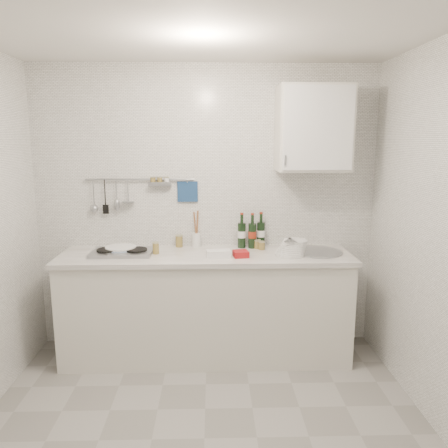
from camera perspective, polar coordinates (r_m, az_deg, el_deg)
name	(u,v)px	position (r m, az deg, el deg)	size (l,w,h in m)	color
floor	(204,438)	(3.08, -2.57, -26.19)	(3.00, 3.00, 0.00)	slate
ceiling	(200,16)	(2.54, -3.10, 25.51)	(3.00, 3.00, 0.00)	silver
back_wall	(206,209)	(3.91, -2.38, 1.95)	(3.00, 0.02, 2.50)	silver
counter	(207,308)	(3.83, -2.25, -10.91)	(2.44, 0.64, 0.96)	beige
wall_rail	(138,190)	(3.90, -11.22, 4.35)	(0.98, 0.09, 0.34)	#93969B
wall_cabinet	(314,129)	(3.77, 11.61, 12.09)	(0.60, 0.38, 0.70)	beige
plate_stack_hob	(120,250)	(3.80, -13.48, -3.28)	(0.29, 0.28, 0.05)	#4971A6
plate_stack_sink	(292,248)	(3.67, 8.92, -3.10)	(0.27, 0.26, 0.13)	white
wine_bottles	(252,230)	(3.86, 3.63, -0.82)	(0.25, 0.12, 0.31)	black
butter_dish	(219,254)	(3.56, -0.72, -3.90)	(0.20, 0.10, 0.06)	white
strawberry_punnet	(241,254)	(3.57, 2.21, -3.92)	(0.12, 0.12, 0.05)	#A91812
utensil_crock	(196,238)	(3.91, -3.63, -1.84)	(0.08, 0.08, 0.33)	white
jar_a	(179,241)	(3.91, -5.89, -2.21)	(0.07, 0.07, 0.11)	olive
jar_b	(257,244)	(3.84, 4.38, -2.62)	(0.06, 0.06, 0.08)	olive
jar_c	(262,245)	(3.81, 4.94, -2.79)	(0.06, 0.06, 0.07)	olive
jar_d	(156,248)	(3.70, -8.90, -3.11)	(0.06, 0.06, 0.10)	olive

